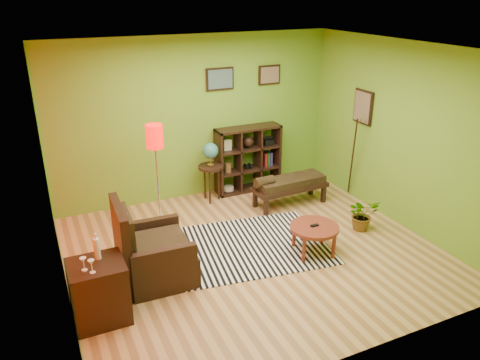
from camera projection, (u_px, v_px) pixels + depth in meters
name	position (u px, v px, depth m)	size (l,w,h in m)	color
ground	(253.00, 251.00, 6.67)	(5.00, 5.00, 0.00)	tan
room_shell	(247.00, 130.00, 5.96)	(5.04, 4.54, 2.82)	#69A429
zebra_rug	(244.00, 247.00, 6.78)	(2.38, 1.68, 0.01)	white
coffee_table	(314.00, 230.00, 6.51)	(0.68, 0.68, 0.44)	maroon
armchair	(151.00, 256.00, 5.92)	(0.94, 0.95, 1.10)	black
side_cabinet	(99.00, 291.00, 5.19)	(0.60, 0.55, 1.03)	black
floor_lamp	(155.00, 146.00, 6.72)	(0.25, 0.25, 1.69)	silver
globe_table	(210.00, 157.00, 7.96)	(0.43, 0.43, 1.06)	black
cube_shelf	(249.00, 159.00, 8.49)	(1.20, 0.35, 1.20)	black
bench	(288.00, 184.00, 7.95)	(1.34, 0.52, 0.61)	black
potted_plant	(362.00, 217.00, 7.21)	(0.46, 0.51, 0.40)	#26661E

